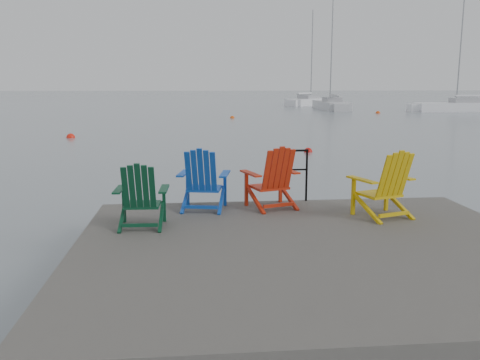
{
  "coord_description": "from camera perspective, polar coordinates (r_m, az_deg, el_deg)",
  "views": [
    {
      "loc": [
        -1.49,
        -5.99,
        2.49
      ],
      "look_at": [
        -0.66,
        2.64,
        0.85
      ],
      "focal_mm": 38.0,
      "sensor_mm": 36.0,
      "label": 1
    }
  ],
  "objects": [
    {
      "name": "dock",
      "position": [
        6.53,
        8.11,
        -8.54
      ],
      "size": [
        6.0,
        5.0,
        1.4
      ],
      "color": "#292724",
      "rests_on": "ground"
    },
    {
      "name": "chair_green",
      "position": [
        7.21,
        -11.07,
        -1.69
      ],
      "size": [
        0.76,
        0.7,
        0.93
      ],
      "rotation": [
        0.0,
        0.0,
        -0.04
      ],
      "color": "#0A3B23",
      "rests_on": "dock"
    },
    {
      "name": "buoy_b",
      "position": [
        25.44,
        -18.47,
        4.53
      ],
      "size": [
        0.41,
        0.41,
        0.41
      ],
      "primitive_type": "sphere",
      "color": "red",
      "rests_on": "ground"
    },
    {
      "name": "buoy_d",
      "position": [
        38.26,
        -0.87,
        6.96
      ],
      "size": [
        0.34,
        0.34,
        0.34
      ],
      "primitive_type": "sphere",
      "color": "#EC520D",
      "rests_on": "ground"
    },
    {
      "name": "sailboat_far",
      "position": [
        52.23,
        23.53,
        7.47
      ],
      "size": [
        8.41,
        2.37,
        11.56
      ],
      "rotation": [
        0.0,
        0.0,
        1.55
      ],
      "color": "white",
      "rests_on": "ground"
    },
    {
      "name": "buoy_a",
      "position": [
        19.18,
        7.66,
        3.14
      ],
      "size": [
        0.32,
        0.32,
        0.32
      ],
      "primitive_type": "sphere",
      "color": "red",
      "rests_on": "ground"
    },
    {
      "name": "ground",
      "position": [
        6.66,
        8.03,
        -11.37
      ],
      "size": [
        400.0,
        400.0,
        0.0
      ],
      "primitive_type": "plane",
      "color": "slate",
      "rests_on": "ground"
    },
    {
      "name": "sailboat_mid",
      "position": [
        62.78,
        7.75,
        8.65
      ],
      "size": [
        7.01,
        7.7,
        11.45
      ],
      "rotation": [
        0.0,
        0.0,
        -0.71
      ],
      "color": "white",
      "rests_on": "ground"
    },
    {
      "name": "handrail",
      "position": [
        8.74,
        6.09,
        1.11
      ],
      "size": [
        0.48,
        0.04,
        0.9
      ],
      "color": "black",
      "rests_on": "dock"
    },
    {
      "name": "chair_blue",
      "position": [
        8.1,
        -4.18,
        0.1
      ],
      "size": [
        0.89,
        0.84,
        1.0
      ],
      "rotation": [
        0.0,
        0.0,
        -0.19
      ],
      "color": "#1147B4",
      "rests_on": "dock"
    },
    {
      "name": "buoy_c",
      "position": [
        46.37,
        15.22,
        7.24
      ],
      "size": [
        0.41,
        0.41,
        0.41
      ],
      "primitive_type": "sphere",
      "color": "#F94D0E",
      "rests_on": "ground"
    },
    {
      "name": "sailboat_near",
      "position": [
        52.79,
        10.16,
        8.21
      ],
      "size": [
        2.52,
        8.4,
        11.5
      ],
      "rotation": [
        0.0,
        0.0,
        -0.04
      ],
      "color": "silver",
      "rests_on": "ground"
    },
    {
      "name": "chair_yellow",
      "position": [
        7.92,
        15.99,
        -0.43
      ],
      "size": [
        0.97,
        0.93,
        1.03
      ],
      "rotation": [
        0.0,
        0.0,
        0.32
      ],
      "color": "gold",
      "rests_on": "dock"
    },
    {
      "name": "chair_red",
      "position": [
        8.2,
        3.7,
        0.29
      ],
      "size": [
        0.95,
        0.91,
        1.01
      ],
      "rotation": [
        0.0,
        0.0,
        0.31
      ],
      "color": "red",
      "rests_on": "dock"
    }
  ]
}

